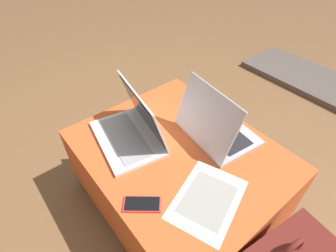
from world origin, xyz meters
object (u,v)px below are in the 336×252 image
object	(u,v)px
cell_phone	(142,204)
paper_sheet	(207,199)
laptop_near	(132,129)
laptop_far	(214,127)

from	to	relation	value
cell_phone	paper_sheet	distance (m)	0.24
laptop_near	cell_phone	distance (m)	0.35
laptop_far	paper_sheet	distance (m)	0.34
paper_sheet	laptop_near	bearing A→B (deg)	163.62
laptop_near	cell_phone	xyz separation A→B (m)	(0.31, -0.16, -0.05)
laptop_near	laptop_far	size ratio (longest dim) A/B	1.10
laptop_far	cell_phone	size ratio (longest dim) A/B	2.49
cell_phone	laptop_near	bearing A→B (deg)	11.57
cell_phone	paper_sheet	size ratio (longest dim) A/B	0.41
laptop_far	cell_phone	distance (m)	0.46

